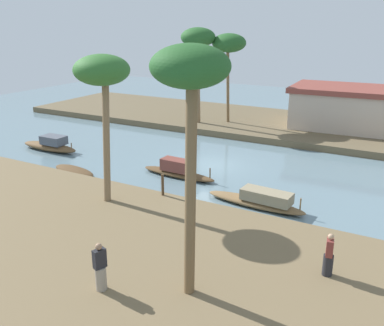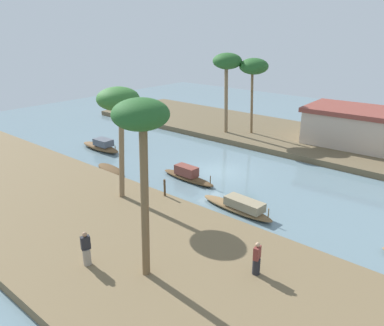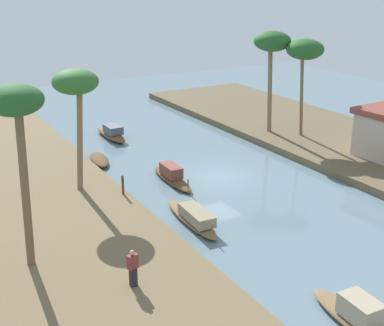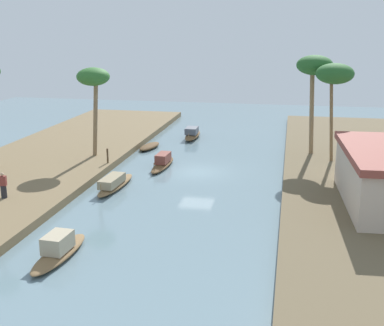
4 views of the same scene
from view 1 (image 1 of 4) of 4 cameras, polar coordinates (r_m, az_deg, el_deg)
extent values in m
plane|color=slate|center=(27.91, 2.49, -0.30)|extent=(71.47, 71.47, 0.00)
cube|color=brown|center=(18.64, -14.67, -10.00)|extent=(47.28, 11.31, 0.52)
cube|color=brown|center=(38.65, 10.60, 5.10)|extent=(47.28, 11.31, 0.52)
ellipsoid|color=brown|center=(25.83, -1.83, -1.44)|extent=(4.97, 1.20, 0.36)
cube|color=brown|center=(25.73, -2.14, -0.26)|extent=(1.83, 0.92, 0.70)
cylinder|color=brown|center=(24.63, 2.41, -1.36)|extent=(0.07, 0.07, 0.59)
ellipsoid|color=brown|center=(32.71, -18.41, 2.06)|extent=(4.91, 1.26, 0.54)
cube|color=#4C515B|center=(32.22, -17.91, 2.92)|extent=(1.75, 1.12, 0.60)
cylinder|color=brown|center=(31.11, -15.73, 2.27)|extent=(0.07, 0.07, 0.38)
ellipsoid|color=brown|center=(27.19, -15.39, -1.02)|extent=(3.50, 1.66, 0.42)
ellipsoid|color=brown|center=(22.03, 8.38, -5.20)|extent=(5.34, 1.41, 0.39)
cube|color=gray|center=(21.63, 9.88, -4.37)|extent=(2.58, 1.13, 0.55)
cylinder|color=brown|center=(21.11, 14.21, -5.32)|extent=(0.07, 0.07, 0.60)
cylinder|color=gray|center=(14.82, -11.99, -14.75)|extent=(0.47, 0.47, 0.82)
cube|color=#232328|center=(14.44, -12.19, -12.31)|extent=(0.35, 0.46, 0.65)
sphere|color=#9E7556|center=(14.22, -12.31, -10.79)|extent=(0.22, 0.22, 0.22)
cylinder|color=#232328|center=(15.95, 17.59, -12.80)|extent=(0.41, 0.41, 0.77)
cube|color=brown|center=(15.62, 17.83, -10.63)|extent=(0.31, 0.46, 0.61)
sphere|color=tan|center=(15.43, 17.98, -9.30)|extent=(0.21, 0.21, 0.21)
cylinder|color=#4C3823|center=(21.67, -3.92, -2.90)|extent=(0.14, 0.14, 1.12)
cylinder|color=#7F6647|center=(20.83, -11.30, 2.67)|extent=(0.33, 0.73, 5.80)
ellipsoid|color=#2D6628|center=(20.20, -11.91, 12.02)|extent=(2.57, 2.57, 1.41)
cylinder|color=brown|center=(13.08, -0.22, -4.24)|extent=(0.35, 0.54, 6.77)
ellipsoid|color=#235623|center=(12.13, -0.24, 12.74)|extent=(2.28, 2.28, 1.26)
cylinder|color=#7F6647|center=(36.76, 0.79, 10.37)|extent=(0.35, 0.63, 6.58)
ellipsoid|color=#235623|center=(36.43, 0.82, 16.38)|extent=(2.85, 2.85, 1.57)
cylinder|color=brown|center=(37.11, 4.79, 10.03)|extent=(0.25, 0.66, 6.12)
ellipsoid|color=#235623|center=(36.76, 4.95, 15.62)|extent=(2.82, 2.82, 1.55)
cube|color=#C6B29E|center=(37.58, 20.37, 6.60)|extent=(9.26, 6.04, 2.94)
cube|color=brown|center=(37.31, 20.65, 9.11)|extent=(9.81, 6.41, 0.41)
camera|label=2|loc=(5.49, 115.58, 14.82)|focal=35.88mm
camera|label=3|loc=(16.38, 97.93, 9.47)|focal=48.49mm
camera|label=4|loc=(38.50, 68.66, 9.28)|focal=46.58mm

